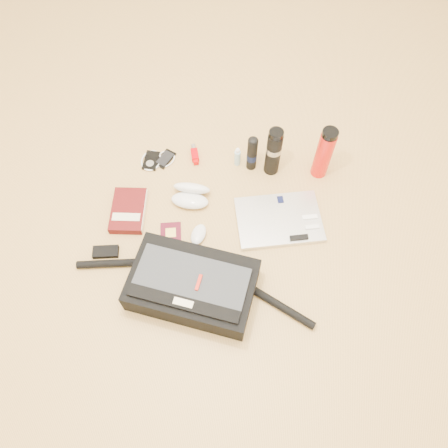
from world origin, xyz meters
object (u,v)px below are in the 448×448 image
(messenger_bag, at_px, (192,285))
(book, at_px, (129,211))
(laptop, at_px, (279,220))
(thermos_black, at_px, (274,152))
(thermos_red, at_px, (324,153))

(messenger_bag, distance_m, book, 0.49)
(laptop, xyz_separation_m, thermos_black, (-0.06, 0.28, 0.12))
(laptop, distance_m, thermos_black, 0.32)
(laptop, bearing_deg, thermos_red, 46.63)
(messenger_bag, height_order, book, messenger_bag)
(messenger_bag, relative_size, book, 4.24)
(thermos_black, height_order, thermos_red, thermos_red)
(laptop, xyz_separation_m, book, (-0.68, -0.05, 0.01))
(thermos_black, bearing_deg, book, -151.78)
(messenger_bag, xyz_separation_m, thermos_black, (0.27, 0.66, 0.07))
(messenger_bag, relative_size, thermos_red, 3.51)
(messenger_bag, bearing_deg, thermos_red, 61.12)
(thermos_black, bearing_deg, laptop, -77.83)
(messenger_bag, height_order, thermos_red, thermos_red)
(laptop, xyz_separation_m, thermos_red, (0.17, 0.30, 0.13))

